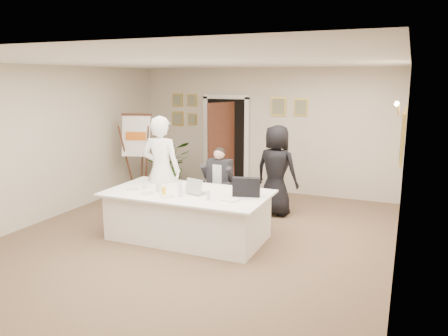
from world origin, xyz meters
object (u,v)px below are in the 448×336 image
Objects in this scene: seated_man at (219,183)px; conference_table at (188,215)px; standing_man at (161,171)px; oj_glass at (164,191)px; steel_jug at (159,188)px; paper_stack at (230,200)px; potted_palm at (169,165)px; laptop at (197,185)px; laptop_bag at (246,187)px; standing_woman at (276,170)px; flip_chart at (138,159)px.

conference_table is at bearing -96.13° from seated_man.
standing_man is 14.89× the size of oj_glass.
steel_jug is (-0.49, -1.28, 0.15)m from seated_man.
seated_man is 1.52m from paper_stack.
standing_man reaches higher than steel_jug.
potted_palm is (-1.87, 2.61, 0.20)m from conference_table.
potted_palm is 3.49× the size of laptop.
conference_table is 1.92× the size of seated_man.
standing_man reaches higher than paper_stack.
laptop is at bearing 175.77° from laptop_bag.
conference_table is 2.08m from standing_woman.
laptop is at bearing -87.41° from seated_man.
steel_jug is at bearing -62.73° from potted_palm.
standing_woman reaches higher than seated_man.
standing_woman is at bearing 62.31° from conference_table.
standing_woman is at bearing 60.38° from oj_glass.
oj_glass is (1.61, -2.92, 0.25)m from potted_palm.
seated_man is 3.22× the size of laptop_bag.
standing_man is at bearing 156.85° from paper_stack.
standing_man reaches higher than seated_man.
flip_chart is at bearing 130.52° from steel_jug.
standing_woman is 2.40m from steel_jug.
standing_man is at bearing -62.79° from potted_palm.
potted_palm reaches higher than steel_jug.
steel_jug is (-1.39, -0.28, -0.09)m from laptop_bag.
standing_man is at bearing 123.09° from oj_glass.
seated_man is 1.14m from standing_woman.
flip_chart is 13.75× the size of oj_glass.
seated_man is 1.08m from standing_man.
potted_palm is at bearing -68.51° from standing_man.
laptop is at bearing 35.47° from oj_glass.
standing_man is at bearing 167.21° from laptop.
laptop_bag is (0.78, 0.12, 0.01)m from laptop.
laptop is at bearing -52.13° from potted_palm.
oj_glass is at bearing -130.21° from laptop.
flip_chart is 3.71m from paper_stack.
steel_jug is at bearing -151.28° from laptop.
laptop is at bearing 77.94° from standing_woman.
seated_man is 2.43m from flip_chart.
laptop_bag is (2.82, -2.50, 0.33)m from potted_palm.
standing_man is 17.60× the size of steel_jug.
laptop_bag is (1.72, -0.36, -0.05)m from standing_man.
seated_man is 5.11× the size of paper_stack.
laptop_bag is (0.01, -1.68, 0.06)m from standing_woman.
seated_man reaches higher than potted_palm.
laptop is 0.68m from paper_stack.
flip_chart reaches higher than oj_glass.
flip_chart is 3.66m from laptop_bag.
standing_woman reaches higher than steel_jug.
standing_man reaches higher than standing_woman.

